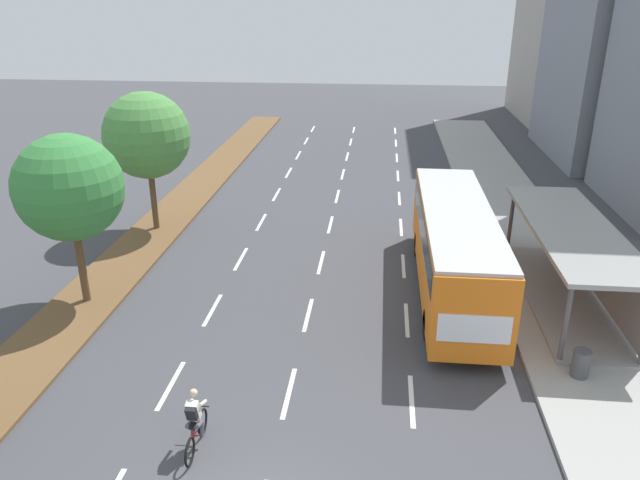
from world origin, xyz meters
TOP-DOWN VIEW (x-y plane):
  - median_strip at (-8.30, 20.00)m, footprint 2.60×52.00m
  - sidewalk_right at (9.25, 20.00)m, footprint 4.50×52.00m
  - lane_divider_left at (-3.50, 18.61)m, footprint 0.14×48.23m
  - lane_divider_center at (0.00, 18.61)m, footprint 0.14×48.23m
  - lane_divider_right at (3.50, 18.61)m, footprint 0.14×48.23m
  - bus_shelter at (9.53, 11.40)m, footprint 2.90×9.58m
  - bus at (5.25, 11.80)m, footprint 2.54×11.29m
  - cyclist at (-1.95, 2.36)m, footprint 0.46×1.82m
  - median_tree_second at (-8.27, 9.51)m, footprint 3.73×3.73m
  - median_tree_third at (-8.34, 17.03)m, footprint 3.97×3.97m
  - trash_bin at (8.45, 6.36)m, footprint 0.52×0.52m
  - building_mid_right at (18.38, 34.37)m, footprint 8.42×12.01m

SIDE VIEW (x-z plane):
  - lane_divider_left at x=-3.50m, z-range 0.00..0.01m
  - lane_divider_center at x=0.00m, z-range 0.00..0.01m
  - lane_divider_right at x=3.50m, z-range 0.00..0.01m
  - median_strip at x=-8.30m, z-range 0.00..0.12m
  - sidewalk_right at x=9.25m, z-range 0.00..0.15m
  - trash_bin at x=8.45m, z-range 0.15..1.00m
  - cyclist at x=-1.95m, z-range -0.06..1.65m
  - bus_shelter at x=9.53m, z-range 0.44..3.30m
  - bus at x=5.25m, z-range 0.38..3.75m
  - median_tree_second at x=-8.27m, z-range 1.35..7.55m
  - median_tree_third at x=-8.34m, z-range 1.38..7.89m
  - building_mid_right at x=18.38m, z-range 0.00..16.23m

